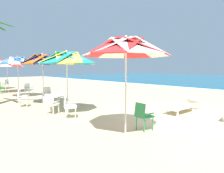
{
  "coord_description": "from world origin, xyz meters",
  "views": [
    {
      "loc": [
        4.15,
        -6.53,
        1.9
      ],
      "look_at": [
        -2.84,
        -0.12,
        1.0
      ],
      "focal_mm": 31.0,
      "sensor_mm": 36.0,
      "label": 1
    }
  ],
  "objects": [
    {
      "name": "plastic_chair_3",
      "position": [
        -5.09,
        -1.79,
        0.5
      ],
      "size": [
        0.52,
        0.54,
        0.87
      ],
      "color": "white",
      "rests_on": "ground"
    },
    {
      "name": "ground_plane",
      "position": [
        0.0,
        0.0,
        0.0
      ],
      "size": [
        80.0,
        80.0,
        0.0
      ],
      "primitive_type": "plane",
      "color": "#D3B784"
    },
    {
      "name": "plastic_chair_4",
      "position": [
        -6.1,
        -2.04,
        0.5
      ],
      "size": [
        0.62,
        0.61,
        0.87
      ],
      "color": "white",
      "rests_on": "ground"
    },
    {
      "name": "plastic_chair_7",
      "position": [
        -12.12,
        -3.0,
        0.5
      ],
      "size": [
        0.61,
        0.62,
        0.87
      ],
      "color": "#2D8C4C",
      "rests_on": "ground"
    },
    {
      "name": "beach_umbrella_3",
      "position": [
        -9.14,
        -2.57,
        2.34
      ],
      "size": [
        2.18,
        2.18,
        2.69
      ],
      "color": "silver",
      "rests_on": "ground"
    },
    {
      "name": "plastic_chair_2",
      "position": [
        -2.28,
        -2.85,
        0.5
      ],
      "size": [
        0.62,
        0.63,
        0.87
      ],
      "color": "white",
      "rests_on": "ground"
    },
    {
      "name": "beach_umbrella_0",
      "position": [
        0.43,
        -2.59,
        2.45
      ],
      "size": [
        2.47,
        2.47,
        2.8
      ],
      "color": "silver",
      "rests_on": "ground"
    },
    {
      "name": "plastic_chair_9",
      "position": [
        -15.47,
        -1.78,
        0.5
      ],
      "size": [
        0.63,
        0.62,
        0.87
      ],
      "color": "white",
      "rests_on": "ground"
    },
    {
      "name": "plastic_chair_1",
      "position": [
        -3.32,
        -3.07,
        0.5
      ],
      "size": [
        0.59,
        0.61,
        0.87
      ],
      "color": "white",
      "rests_on": "ground"
    },
    {
      "name": "beach_umbrella_1",
      "position": [
        -2.99,
        -2.5,
        2.29
      ],
      "size": [
        2.38,
        2.38,
        2.64
      ],
      "color": "silver",
      "rests_on": "ground"
    },
    {
      "name": "beach_umbrella_2",
      "position": [
        -5.69,
        -2.38,
        2.31
      ],
      "size": [
        2.21,
        2.21,
        2.67
      ],
      "color": "silver",
      "rests_on": "ground"
    },
    {
      "name": "sun_lounger_1",
      "position": [
        0.12,
        1.36,
        0.28
      ],
      "size": [
        0.69,
        2.16,
        0.62
      ],
      "color": "white",
      "rests_on": "ground"
    },
    {
      "name": "plastic_chair_0",
      "position": [
        0.54,
        -1.94,
        0.5
      ],
      "size": [
        0.5,
        0.53,
        0.87
      ],
      "color": "#2D8C4C",
      "rests_on": "ground"
    },
    {
      "name": "beach_umbrella_4",
      "position": [
        -12.33,
        -2.38,
        2.25
      ],
      "size": [
        2.58,
        2.58,
        2.62
      ],
      "color": "silver",
      "rests_on": "ground"
    },
    {
      "name": "plastic_chair_5",
      "position": [
        -5.77,
        -3.44,
        0.5
      ],
      "size": [
        0.6,
        0.62,
        0.87
      ],
      "color": "white",
      "rests_on": "ground"
    },
    {
      "name": "plastic_chair_6",
      "position": [
        -9.46,
        -1.85,
        0.5
      ],
      "size": [
        0.59,
        0.57,
        0.87
      ],
      "color": "white",
      "rests_on": "ground"
    }
  ]
}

